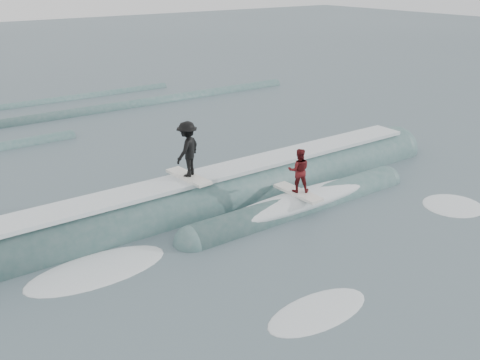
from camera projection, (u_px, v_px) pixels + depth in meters
ground at (276, 230)px, 17.38m from camera, size 160.00×160.00×0.00m
breaking_wave at (237, 200)px, 19.53m from camera, size 21.19×3.90×2.25m
surfer_black at (188, 151)px, 18.05m from camera, size 1.42×2.04×2.01m
surfer_red at (299, 173)px, 18.38m from camera, size 0.96×2.01×1.65m
whitewater at (246, 259)px, 15.67m from camera, size 14.95×7.05×0.10m
far_swells at (21, 125)px, 28.86m from camera, size 38.51×8.65×0.80m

